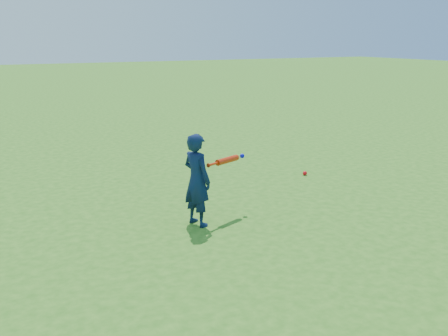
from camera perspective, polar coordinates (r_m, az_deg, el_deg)
name	(u,v)px	position (r m, az deg, el deg)	size (l,w,h in m)	color
ground	(164,216)	(6.48, -6.89, -5.52)	(80.00, 80.00, 0.00)	#2F6E1A
child	(197,180)	(6.00, -3.11, -1.38)	(0.41, 0.27, 1.14)	#0D1B3F
ground_ball_red	(305,173)	(8.41, 9.23, -0.58)	(0.07, 0.07, 0.07)	red
bat_swing	(229,160)	(6.32, 0.53, 0.96)	(0.66, 0.30, 0.08)	red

